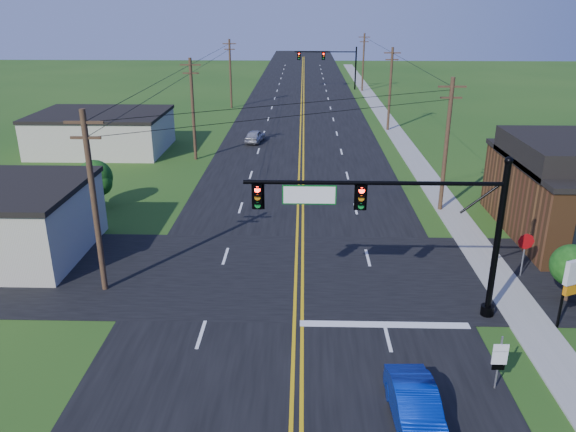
{
  "coord_description": "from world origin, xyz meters",
  "views": [
    {
      "loc": [
        0.31,
        -14.63,
        13.38
      ],
      "look_at": [
        -0.36,
        10.0,
        4.01
      ],
      "focal_mm": 35.0,
      "sensor_mm": 36.0,
      "label": 1
    }
  ],
  "objects_px": {
    "signal_mast_main": "(396,218)",
    "blue_car": "(415,409)",
    "route_sign": "(499,359)",
    "signal_mast_far": "(329,61)",
    "stop_sign": "(525,246)"
  },
  "relations": [
    {
      "from": "signal_mast_far",
      "to": "route_sign",
      "type": "bearing_deg",
      "value": -87.73
    },
    {
      "from": "signal_mast_main",
      "to": "signal_mast_far",
      "type": "xyz_separation_m",
      "value": [
        0.1,
        72.0,
        -0.2
      ]
    },
    {
      "from": "signal_mast_main",
      "to": "stop_sign",
      "type": "xyz_separation_m",
      "value": [
        7.41,
        3.98,
        -3.0
      ]
    },
    {
      "from": "route_sign",
      "to": "signal_mast_far",
      "type": "bearing_deg",
      "value": 91.92
    },
    {
      "from": "signal_mast_far",
      "to": "stop_sign",
      "type": "xyz_separation_m",
      "value": [
        7.31,
        -68.02,
        -2.79
      ]
    },
    {
      "from": "signal_mast_far",
      "to": "route_sign",
      "type": "height_order",
      "value": "signal_mast_far"
    },
    {
      "from": "signal_mast_far",
      "to": "stop_sign",
      "type": "distance_m",
      "value": 68.47
    },
    {
      "from": "signal_mast_far",
      "to": "stop_sign",
      "type": "bearing_deg",
      "value": -83.87
    },
    {
      "from": "stop_sign",
      "to": "signal_mast_main",
      "type": "bearing_deg",
      "value": -154.74
    },
    {
      "from": "blue_car",
      "to": "signal_mast_far",
      "type": "bearing_deg",
      "value": 87.45
    },
    {
      "from": "signal_mast_far",
      "to": "blue_car",
      "type": "bearing_deg",
      "value": -90.2
    },
    {
      "from": "signal_mast_main",
      "to": "blue_car",
      "type": "xyz_separation_m",
      "value": [
        -0.18,
        -7.29,
        -4.06
      ]
    },
    {
      "from": "blue_car",
      "to": "route_sign",
      "type": "relative_size",
      "value": 1.85
    },
    {
      "from": "blue_car",
      "to": "route_sign",
      "type": "distance_m",
      "value": 3.94
    },
    {
      "from": "stop_sign",
      "to": "signal_mast_far",
      "type": "bearing_deg",
      "value": 93.16
    }
  ]
}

